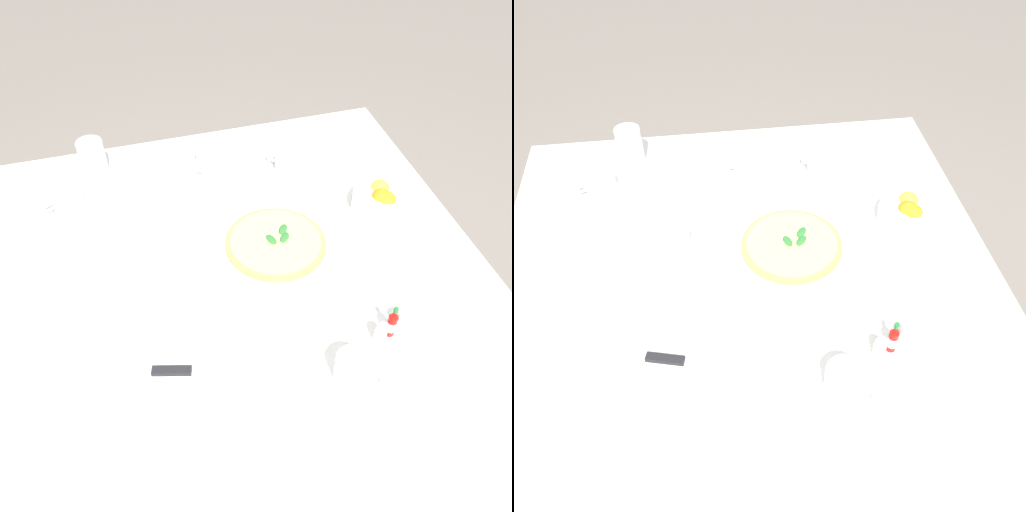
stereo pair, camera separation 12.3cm
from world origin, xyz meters
TOP-DOWN VIEW (x-y plane):
  - ground_plane at (0.00, 0.00)m, footprint 8.00×8.00m
  - dining_table at (0.00, 0.00)m, footprint 1.13×1.13m
  - pizza_plate at (-0.11, -0.05)m, footprint 0.30×0.30m
  - pizza at (-0.11, -0.05)m, footprint 0.23×0.23m
  - coffee_cup_far_left at (-0.15, 0.32)m, footprint 0.13×0.13m
  - coffee_cup_back_corner at (0.35, -0.33)m, footprint 0.13×0.13m
  - coffee_cup_center_back at (-0.03, -0.39)m, footprint 0.13×0.13m
  - coffee_cup_near_left at (-0.23, -0.32)m, footprint 0.13×0.13m
  - water_glass_far_right at (0.27, -0.45)m, footprint 0.07×0.07m
  - napkin_folded at (0.23, 0.21)m, footprint 0.25×0.20m
  - dinner_knife at (0.23, 0.21)m, footprint 0.19×0.07m
  - citrus_bowl at (-0.41, -0.11)m, footprint 0.15×0.15m
  - hot_sauce_bottle at (-0.26, 0.24)m, footprint 0.02×0.02m
  - salt_shaker at (-0.23, 0.25)m, footprint 0.03×0.03m
  - pepper_shaker at (-0.29, 0.23)m, footprint 0.03×0.03m
  - menu_card at (0.16, -0.08)m, footprint 0.07×0.06m

SIDE VIEW (x-z plane):
  - ground_plane at x=0.00m, z-range 0.00..0.00m
  - dining_table at x=0.00m, z-range 0.24..0.97m
  - napkin_folded at x=0.23m, z-range 0.73..0.75m
  - pizza_plate at x=-0.11m, z-range 0.74..0.75m
  - dinner_knife at x=0.23m, z-range 0.75..0.76m
  - pizza at x=-0.11m, z-range 0.75..0.77m
  - salt_shaker at x=-0.23m, z-range 0.73..0.79m
  - pepper_shaker at x=-0.29m, z-range 0.73..0.79m
  - coffee_cup_back_corner at x=0.35m, z-range 0.73..0.79m
  - citrus_bowl at x=-0.41m, z-range 0.73..0.79m
  - coffee_cup_near_left at x=-0.23m, z-range 0.73..0.79m
  - coffee_cup_far_left at x=-0.15m, z-range 0.73..0.80m
  - menu_card at x=0.16m, z-range 0.73..0.79m
  - coffee_cup_center_back at x=-0.03m, z-range 0.73..0.80m
  - hot_sauce_bottle at x=-0.26m, z-range 0.73..0.81m
  - water_glass_far_right at x=0.27m, z-range 0.73..0.84m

